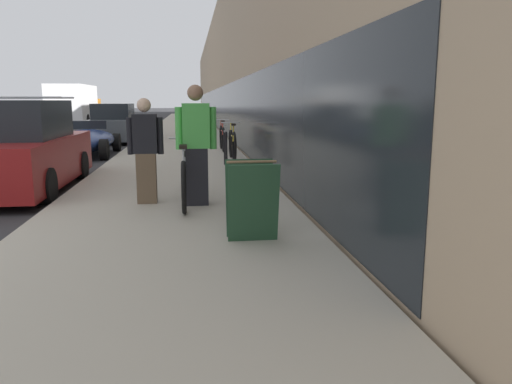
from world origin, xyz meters
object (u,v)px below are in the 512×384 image
(person_bystander, at_px, (146,151))
(cruiser_bike_nearest, at_px, (232,144))
(person_rider, at_px, (196,145))
(bike_rack_hoop, at_px, (226,145))
(tandem_bicycle, at_px, (184,176))
(parked_sedan_curbside, at_px, (18,151))
(parked_sedan_far, at_px, (114,125))
(vintage_roadster_curbside, at_px, (85,141))
(cruiser_bike_middle, at_px, (222,138))
(moving_truck, at_px, (75,106))
(sandwich_board_sign, at_px, (252,200))

(person_bystander, bearing_deg, cruiser_bike_nearest, 72.02)
(person_rider, bearing_deg, bike_rack_hoop, 80.44)
(tandem_bicycle, distance_m, cruiser_bike_nearest, 5.54)
(tandem_bicycle, height_order, parked_sedan_curbside, parked_sedan_curbside)
(parked_sedan_far, bearing_deg, bike_rack_hoop, -67.19)
(bike_rack_hoop, relative_size, cruiser_bike_nearest, 0.46)
(vintage_roadster_curbside, bearing_deg, parked_sedan_curbside, -89.93)
(person_rider, xyz_separation_m, vintage_roadster_curbside, (-3.29, 8.46, -0.56))
(person_bystander, xyz_separation_m, parked_sedan_curbside, (-2.52, 2.07, -0.17))
(parked_sedan_far, bearing_deg, parked_sedan_curbside, -90.51)
(cruiser_bike_nearest, xyz_separation_m, parked_sedan_curbside, (-4.31, -3.44, 0.22))
(person_rider, bearing_deg, cruiser_bike_middle, 83.69)
(cruiser_bike_nearest, height_order, cruiser_bike_middle, cruiser_bike_nearest)
(person_bystander, bearing_deg, bike_rack_hoop, 70.24)
(tandem_bicycle, height_order, moving_truck, moving_truck)
(parked_sedan_far, bearing_deg, vintage_roadster_curbside, -91.18)
(person_bystander, relative_size, bike_rack_hoop, 1.89)
(tandem_bicycle, bearing_deg, bike_rack_hoop, 77.12)
(tandem_bicycle, distance_m, vintage_roadster_curbside, 8.70)
(person_bystander, height_order, sandwich_board_sign, person_bystander)
(cruiser_bike_nearest, distance_m, cruiser_bike_middle, 2.52)
(vintage_roadster_curbside, height_order, parked_sedan_far, parked_sedan_far)
(person_rider, xyz_separation_m, parked_sedan_far, (-3.18, 13.79, -0.32))
(tandem_bicycle, bearing_deg, parked_sedan_far, 102.53)
(person_bystander, bearing_deg, parked_sedan_curbside, 140.61)
(cruiser_bike_nearest, distance_m, moving_truck, 22.48)
(bike_rack_hoop, bearing_deg, person_bystander, -109.76)
(person_rider, distance_m, cruiser_bike_middle, 8.33)
(parked_sedan_far, bearing_deg, tandem_bicycle, -77.47)
(tandem_bicycle, xyz_separation_m, parked_sedan_far, (-2.99, 13.46, 0.18))
(person_rider, relative_size, bike_rack_hoop, 2.11)
(tandem_bicycle, distance_m, cruiser_bike_middle, 8.01)
(bike_rack_hoop, relative_size, cruiser_bike_middle, 0.45)
(bike_rack_hoop, distance_m, cruiser_bike_nearest, 1.33)
(person_rider, xyz_separation_m, person_bystander, (-0.76, 0.24, -0.10))
(vintage_roadster_curbside, bearing_deg, moving_truck, 102.92)
(tandem_bicycle, xyz_separation_m, cruiser_bike_middle, (1.11, 7.93, 0.00))
(person_bystander, distance_m, parked_sedan_curbside, 3.27)
(cruiser_bike_middle, distance_m, parked_sedan_far, 6.88)
(sandwich_board_sign, relative_size, parked_sedan_curbside, 0.20)
(bike_rack_hoop, relative_size, moving_truck, 0.12)
(bike_rack_hoop, height_order, moving_truck, moving_truck)
(person_bystander, height_order, vintage_roadster_curbside, person_bystander)
(person_bystander, height_order, cruiser_bike_middle, person_bystander)
(tandem_bicycle, bearing_deg, moving_truck, 105.46)
(cruiser_bike_nearest, bearing_deg, parked_sedan_curbside, -141.44)
(person_rider, relative_size, parked_sedan_curbside, 0.40)
(sandwich_board_sign, bearing_deg, cruiser_bike_middle, 88.16)
(tandem_bicycle, bearing_deg, sandwich_board_sign, -71.46)
(tandem_bicycle, bearing_deg, vintage_roadster_curbside, 110.90)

